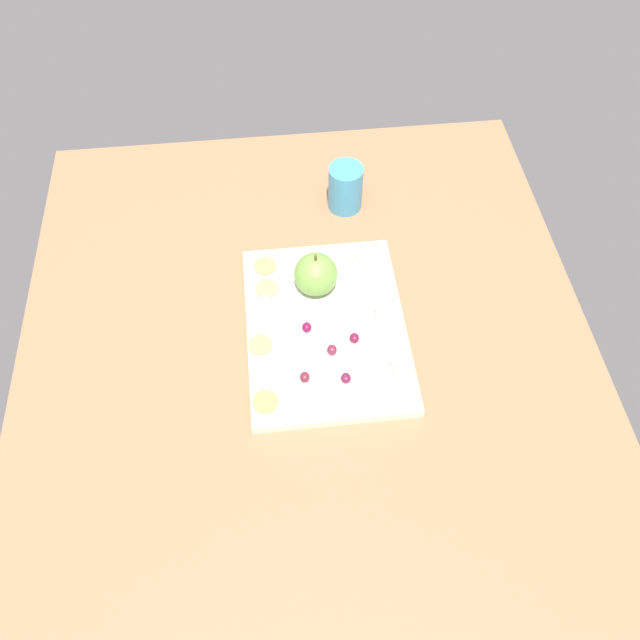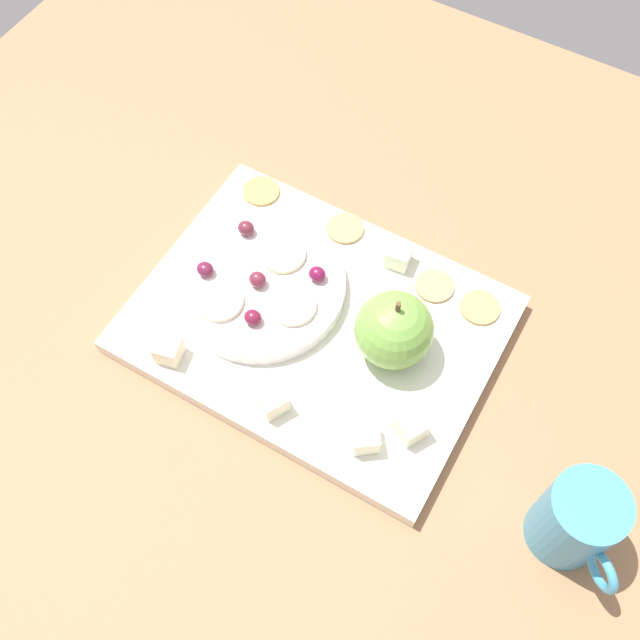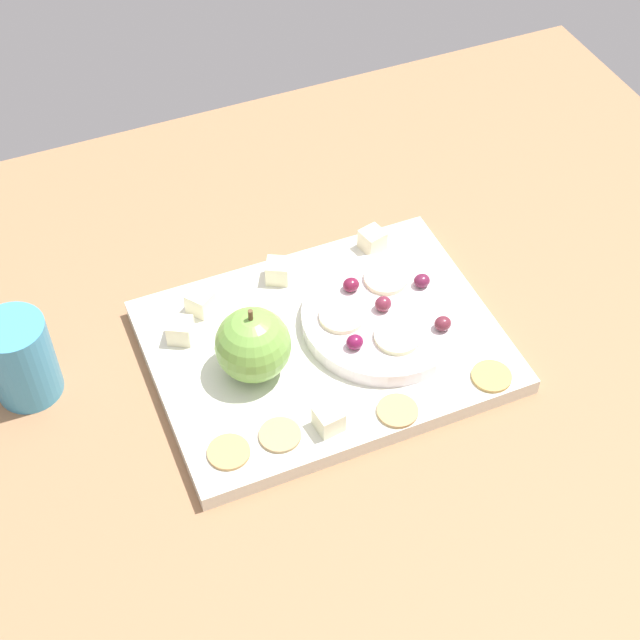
{
  "view_description": "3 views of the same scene",
  "coord_description": "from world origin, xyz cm",
  "px_view_note": "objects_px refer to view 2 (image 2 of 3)",
  "views": [
    {
      "loc": [
        58.5,
        -4.19,
        97.78
      ],
      "look_at": [
        -1.91,
        2.35,
        9.73
      ],
      "focal_mm": 35.29,
      "sensor_mm": 36.0,
      "label": 1
    },
    {
      "loc": [
        -22.7,
        36.77,
        75.28
      ],
      "look_at": [
        -4.2,
        4.74,
        9.31
      ],
      "focal_mm": 42.27,
      "sensor_mm": 36.0,
      "label": 2
    },
    {
      "loc": [
        -29.74,
        -58.75,
        84.71
      ],
      "look_at": [
        -3.88,
        2.78,
        10.83
      ],
      "focal_mm": 53.96,
      "sensor_mm": 36.0,
      "label": 3
    }
  ],
  "objects_px": {
    "grape_2": "(253,317)",
    "apple_slice_2": "(293,305)",
    "grape_1": "(246,228)",
    "grape_3": "(205,269)",
    "cracker_0": "(261,191)",
    "grape_0": "(258,279)",
    "apple_whole": "(394,330)",
    "serving_dish": "(261,286)",
    "apple_slice_1": "(220,301)",
    "cracker_2": "(435,286)",
    "cheese_cube_2": "(273,401)",
    "apple_slice_0": "(283,254)",
    "cracker_3": "(346,229)",
    "platter": "(316,324)",
    "grape_4": "(317,274)",
    "cheese_cube_0": "(399,256)",
    "cheese_cube_3": "(169,350)",
    "cheese_cube_1": "(365,438)",
    "cup": "(576,521)",
    "cheese_cube_4": "(411,427)",
    "cracker_1": "(480,308)"
  },
  "relations": [
    {
      "from": "cheese_cube_0",
      "to": "grape_0",
      "type": "height_order",
      "value": "grape_0"
    },
    {
      "from": "cheese_cube_2",
      "to": "cracker_1",
      "type": "xyz_separation_m",
      "value": [
        -0.13,
        -0.2,
        -0.01
      ]
    },
    {
      "from": "serving_dish",
      "to": "cheese_cube_0",
      "type": "bearing_deg",
      "value": -136.41
    },
    {
      "from": "platter",
      "to": "cheese_cube_2",
      "type": "distance_m",
      "value": 0.11
    },
    {
      "from": "cracker_0",
      "to": "grape_0",
      "type": "relative_size",
      "value": 2.29
    },
    {
      "from": "cheese_cube_4",
      "to": "grape_0",
      "type": "distance_m",
      "value": 0.22
    },
    {
      "from": "apple_slice_1",
      "to": "grape_2",
      "type": "bearing_deg",
      "value": 177.78
    },
    {
      "from": "grape_1",
      "to": "grape_3",
      "type": "distance_m",
      "value": 0.07
    },
    {
      "from": "apple_whole",
      "to": "cheese_cube_2",
      "type": "distance_m",
      "value": 0.14
    },
    {
      "from": "cheese_cube_3",
      "to": "cracker_3",
      "type": "distance_m",
      "value": 0.24
    },
    {
      "from": "apple_slice_2",
      "to": "grape_0",
      "type": "bearing_deg",
      "value": -7.01
    },
    {
      "from": "cheese_cube_1",
      "to": "grape_3",
      "type": "relative_size",
      "value": 1.38
    },
    {
      "from": "cracker_0",
      "to": "cracker_2",
      "type": "bearing_deg",
      "value": 176.0
    },
    {
      "from": "cheese_cube_2",
      "to": "apple_slice_0",
      "type": "distance_m",
      "value": 0.17
    },
    {
      "from": "cheese_cube_3",
      "to": "apple_slice_2",
      "type": "xyz_separation_m",
      "value": [
        -0.08,
        -0.1,
        0.01
      ]
    },
    {
      "from": "platter",
      "to": "grape_2",
      "type": "relative_size",
      "value": 20.0
    },
    {
      "from": "grape_2",
      "to": "apple_slice_2",
      "type": "relative_size",
      "value": 0.37
    },
    {
      "from": "grape_2",
      "to": "cracker_0",
      "type": "bearing_deg",
      "value": -60.04
    },
    {
      "from": "grape_1",
      "to": "grape_2",
      "type": "xyz_separation_m",
      "value": [
        -0.07,
        0.09,
        -0.0
      ]
    },
    {
      "from": "cheese_cube_1",
      "to": "cracker_2",
      "type": "height_order",
      "value": "cheese_cube_1"
    },
    {
      "from": "cheese_cube_2",
      "to": "apple_slice_2",
      "type": "xyz_separation_m",
      "value": [
        0.04,
        -0.1,
        0.01
      ]
    },
    {
      "from": "serving_dish",
      "to": "cheese_cube_2",
      "type": "distance_m",
      "value": 0.14
    },
    {
      "from": "grape_0",
      "to": "apple_slice_2",
      "type": "bearing_deg",
      "value": 172.99
    },
    {
      "from": "platter",
      "to": "grape_4",
      "type": "relative_size",
      "value": 20.0
    },
    {
      "from": "cracker_1",
      "to": "apple_slice_0",
      "type": "distance_m",
      "value": 0.22
    },
    {
      "from": "cheese_cube_1",
      "to": "cracker_3",
      "type": "bearing_deg",
      "value": -56.82
    },
    {
      "from": "apple_slice_1",
      "to": "cheese_cube_2",
      "type": "bearing_deg",
      "value": 147.88
    },
    {
      "from": "cracker_0",
      "to": "apple_slice_0",
      "type": "bearing_deg",
      "value": 135.67
    },
    {
      "from": "grape_3",
      "to": "cup",
      "type": "xyz_separation_m",
      "value": [
        -0.43,
        0.06,
        0.0
      ]
    },
    {
      "from": "apple_slice_0",
      "to": "apple_slice_2",
      "type": "height_order",
      "value": "same"
    },
    {
      "from": "cheese_cube_1",
      "to": "cup",
      "type": "distance_m",
      "value": 0.2
    },
    {
      "from": "grape_4",
      "to": "apple_slice_1",
      "type": "distance_m",
      "value": 0.1
    },
    {
      "from": "cheese_cube_4",
      "to": "grape_2",
      "type": "xyz_separation_m",
      "value": [
        0.19,
        -0.02,
        0.01
      ]
    },
    {
      "from": "cracker_2",
      "to": "grape_2",
      "type": "distance_m",
      "value": 0.2
    },
    {
      "from": "apple_whole",
      "to": "serving_dish",
      "type": "bearing_deg",
      "value": 2.53
    },
    {
      "from": "apple_slice_1",
      "to": "cracker_2",
      "type": "bearing_deg",
      "value": -142.41
    },
    {
      "from": "cracker_2",
      "to": "apple_slice_2",
      "type": "bearing_deg",
      "value": 43.2
    },
    {
      "from": "apple_slice_1",
      "to": "apple_slice_2",
      "type": "distance_m",
      "value": 0.08
    },
    {
      "from": "cheese_cube_2",
      "to": "cheese_cube_4",
      "type": "relative_size",
      "value": 1.0
    },
    {
      "from": "grape_1",
      "to": "serving_dish",
      "type": "bearing_deg",
      "value": 135.65
    },
    {
      "from": "platter",
      "to": "cheese_cube_2",
      "type": "bearing_deg",
      "value": 96.96
    },
    {
      "from": "cracker_0",
      "to": "grape_2",
      "type": "distance_m",
      "value": 0.18
    },
    {
      "from": "cracker_3",
      "to": "apple_slice_1",
      "type": "distance_m",
      "value": 0.17
    },
    {
      "from": "serving_dish",
      "to": "cracker_3",
      "type": "bearing_deg",
      "value": -108.94
    },
    {
      "from": "cheese_cube_0",
      "to": "cracker_2",
      "type": "relative_size",
      "value": 0.6
    },
    {
      "from": "apple_slice_2",
      "to": "grape_1",
      "type": "bearing_deg",
      "value": -30.97
    },
    {
      "from": "cheese_cube_1",
      "to": "cup",
      "type": "height_order",
      "value": "cup"
    },
    {
      "from": "grape_0",
      "to": "cup",
      "type": "distance_m",
      "value": 0.38
    },
    {
      "from": "apple_whole",
      "to": "apple_slice_0",
      "type": "relative_size",
      "value": 1.6
    },
    {
      "from": "platter",
      "to": "grape_1",
      "type": "relative_size",
      "value": 20.0
    }
  ]
}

